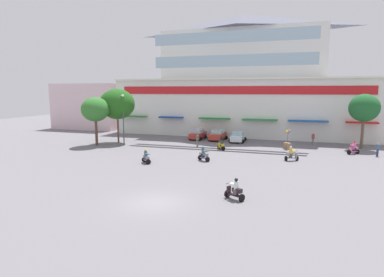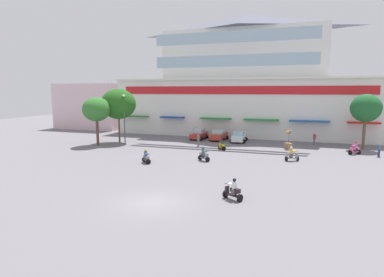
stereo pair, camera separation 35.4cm
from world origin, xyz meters
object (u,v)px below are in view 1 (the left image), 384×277
(plaza_tree_2, at_px, (117,104))
(scooter_rider_1, at_px, (235,191))
(parked_car_1, at_px, (218,135))
(scooter_rider_2, at_px, (354,149))
(parked_car_2, at_px, (238,137))
(streetlamp_near, at_px, (123,116))
(scooter_rider_3, at_px, (204,155))
(plaza_tree_0, at_px, (95,110))
(pedestrian_0, at_px, (197,140))
(pedestrian_2, at_px, (313,138))
(scooter_rider_0, at_px, (291,155))
(parked_car_0, at_px, (198,134))
(plaza_tree_1, at_px, (364,108))
(scooter_rider_5, at_px, (221,145))
(balloon_vendor_cart, at_px, (288,141))
(scooter_rider_4, at_px, (146,157))
(pedestrian_1, at_px, (378,149))

(plaza_tree_2, bearing_deg, scooter_rider_1, -43.00)
(parked_car_1, height_order, scooter_rider_2, parked_car_1)
(parked_car_2, distance_m, scooter_rider_2, 15.11)
(streetlamp_near, bearing_deg, parked_car_1, 34.08)
(scooter_rider_1, bearing_deg, scooter_rider_3, 115.79)
(parked_car_2, bearing_deg, plaza_tree_0, -154.03)
(parked_car_2, bearing_deg, pedestrian_0, -129.79)
(pedestrian_2, bearing_deg, plaza_tree_0, -161.25)
(scooter_rider_0, bearing_deg, streetlamp_near, 170.61)
(parked_car_0, relative_size, scooter_rider_1, 2.60)
(plaza_tree_1, xyz_separation_m, scooter_rider_5, (-16.82, -6.15, -4.58))
(parked_car_0, xyz_separation_m, streetlamp_near, (-8.24, -7.73, 3.20))
(scooter_rider_3, bearing_deg, parked_car_0, 109.16)
(scooter_rider_0, bearing_deg, parked_car_2, 125.29)
(scooter_rider_5, relative_size, streetlamp_near, 0.22)
(scooter_rider_3, distance_m, balloon_vendor_cart, 13.06)
(streetlamp_near, height_order, balloon_vendor_cart, streetlamp_near)
(streetlamp_near, bearing_deg, scooter_rider_4, -49.85)
(plaza_tree_1, relative_size, parked_car_0, 1.75)
(scooter_rider_3, relative_size, scooter_rider_5, 1.05)
(plaza_tree_2, xyz_separation_m, pedestrian_0, (11.68, 0.34, -4.58))
(parked_car_1, relative_size, scooter_rider_5, 2.80)
(streetlamp_near, bearing_deg, scooter_rider_0, -9.39)
(parked_car_2, distance_m, scooter_rider_4, 17.62)
(pedestrian_1, relative_size, streetlamp_near, 0.23)
(scooter_rider_0, xyz_separation_m, scooter_rider_3, (-8.82, -2.88, -0.01))
(plaza_tree_2, relative_size, parked_car_2, 1.91)
(parked_car_1, distance_m, pedestrian_1, 20.72)
(plaza_tree_1, height_order, scooter_rider_0, plaza_tree_1)
(plaza_tree_0, distance_m, streetlamp_near, 3.72)
(scooter_rider_4, distance_m, pedestrian_0, 11.21)
(pedestrian_1, bearing_deg, plaza_tree_2, -179.17)
(parked_car_1, height_order, pedestrian_1, parked_car_1)
(plaza_tree_0, distance_m, pedestrian_2, 29.73)
(scooter_rider_2, height_order, pedestrian_0, pedestrian_0)
(scooter_rider_2, bearing_deg, plaza_tree_0, -172.99)
(scooter_rider_0, bearing_deg, pedestrian_0, 156.21)
(parked_car_0, relative_size, pedestrian_1, 2.57)
(pedestrian_0, xyz_separation_m, streetlamp_near, (-10.05, -1.63, 3.08))
(parked_car_2, height_order, scooter_rider_0, scooter_rider_0)
(pedestrian_2, height_order, streetlamp_near, streetlamp_near)
(scooter_rider_2, height_order, scooter_rider_3, scooter_rider_2)
(plaza_tree_2, relative_size, scooter_rider_0, 4.89)
(scooter_rider_0, xyz_separation_m, pedestrian_2, (2.68, 11.47, 0.29))
(streetlamp_near, bearing_deg, balloon_vendor_cart, 9.53)
(scooter_rider_2, bearing_deg, parked_car_0, 165.24)
(pedestrian_0, bearing_deg, scooter_rider_5, -21.16)
(scooter_rider_3, height_order, pedestrian_1, pedestrian_1)
(parked_car_2, bearing_deg, balloon_vendor_cart, -25.92)
(scooter_rider_2, relative_size, pedestrian_0, 0.98)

